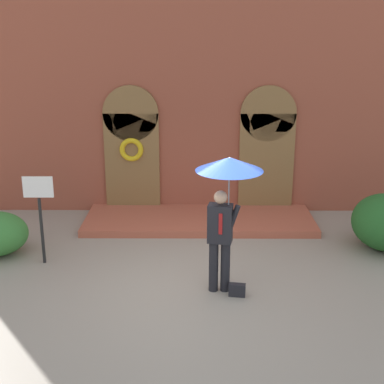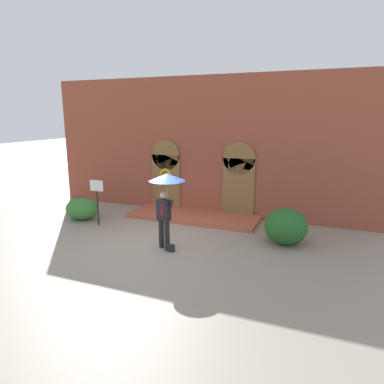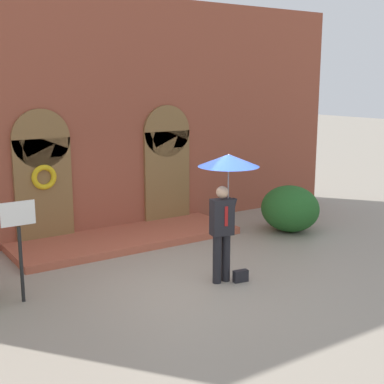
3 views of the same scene
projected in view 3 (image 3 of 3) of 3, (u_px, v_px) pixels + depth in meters
The scene contains 6 objects.
ground_plane at pixel (202, 282), 9.82m from camera, with size 80.00×80.00×0.00m, color gray.
building_facade at pixel (103, 122), 12.67m from camera, with size 14.00×2.30×5.60m.
person_with_umbrella at pixel (227, 179), 9.53m from camera, with size 1.10×1.10×2.36m.
handbag at pixel (241, 276), 9.83m from camera, with size 0.28×0.12×0.22m, color black.
sign_post at pixel (19, 235), 8.74m from camera, with size 0.56×0.06×1.72m.
shrub_right at pixel (290, 209), 13.11m from camera, with size 1.37×1.48×1.13m, color #235B23.
Camera 3 is at (-5.26, -7.65, 3.62)m, focal length 50.00 mm.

